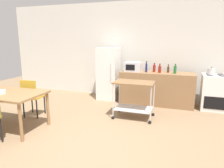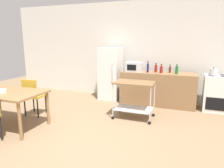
{
  "view_description": "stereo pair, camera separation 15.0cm",
  "coord_description": "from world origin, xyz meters",
  "views": [
    {
      "loc": [
        1.52,
        -3.09,
        1.78
      ],
      "look_at": [
        0.07,
        1.2,
        0.8
      ],
      "focal_mm": 33.11,
      "sensor_mm": 36.0,
      "label": 1
    },
    {
      "loc": [
        1.66,
        -3.04,
        1.78
      ],
      "look_at": [
        0.07,
        1.2,
        0.8
      ],
      "focal_mm": 33.11,
      "sensor_mm": 36.0,
      "label": 2
    }
  ],
  "objects": [
    {
      "name": "ground_plane",
      "position": [
        0.0,
        0.0,
        0.0
      ],
      "size": [
        12.0,
        12.0,
        0.0
      ],
      "primitive_type": "plane",
      "color": "#8C7051"
    },
    {
      "name": "refrigerator",
      "position": [
        -0.55,
        2.7,
        0.78
      ],
      "size": [
        0.6,
        0.63,
        1.55
      ],
      "color": "white",
      "rests_on": "ground_plane"
    },
    {
      "name": "bottle_soy_sauce",
      "position": [
        1.18,
        2.67,
        0.99
      ],
      "size": [
        0.06,
        0.06,
        0.22
      ],
      "color": "#4C2D19",
      "rests_on": "kitchen_counter"
    },
    {
      "name": "chair_mustard",
      "position": [
        -1.72,
        0.68,
        0.52
      ],
      "size": [
        0.44,
        0.44,
        0.89
      ],
      "rotation": [
        0.0,
        0.0,
        3.26
      ],
      "color": "gold",
      "rests_on": "ground_plane"
    },
    {
      "name": "bottle_olive_oil",
      "position": [
        0.97,
        2.56,
        1.0
      ],
      "size": [
        0.08,
        0.08,
        0.24
      ],
      "color": "maroon",
      "rests_on": "kitchen_counter"
    },
    {
      "name": "bottle_wine",
      "position": [
        0.61,
        2.52,
        1.03
      ],
      "size": [
        0.06,
        0.06,
        0.31
      ],
      "color": "navy",
      "rests_on": "kitchen_counter"
    },
    {
      "name": "fruit_bowl",
      "position": [
        -1.76,
        -0.11,
        0.78
      ],
      "size": [
        0.18,
        0.18,
        0.07
      ],
      "primitive_type": "cylinder",
      "color": "white",
      "rests_on": "dining_table"
    },
    {
      "name": "stove_oven",
      "position": [
        2.35,
        2.62,
        0.45
      ],
      "size": [
        0.6,
        0.61,
        0.92
      ],
      "color": "white",
      "rests_on": "ground_plane"
    },
    {
      "name": "kitchen_cart",
      "position": [
        0.54,
        1.37,
        0.57
      ],
      "size": [
        0.91,
        0.57,
        0.85
      ],
      "color": "brown",
      "rests_on": "ground_plane"
    },
    {
      "name": "kitchen_counter",
      "position": [
        0.9,
        2.6,
        0.45
      ],
      "size": [
        2.0,
        0.64,
        0.9
      ],
      "primitive_type": "cube",
      "color": "olive",
      "rests_on": "ground_plane"
    },
    {
      "name": "kettle",
      "position": [
        2.23,
        2.52,
        1.0
      ],
      "size": [
        0.24,
        0.17,
        0.19
      ],
      "color": "silver",
      "rests_on": "stove_oven"
    },
    {
      "name": "bottle_sesame_oil",
      "position": [
        0.81,
        2.64,
        1.0
      ],
      "size": [
        0.07,
        0.07,
        0.25
      ],
      "color": "maroon",
      "rests_on": "kitchen_counter"
    },
    {
      "name": "dining_table",
      "position": [
        -1.76,
        -0.02,
        0.67
      ],
      "size": [
        1.5,
        0.9,
        0.75
      ],
      "color": "olive",
      "rests_on": "ground_plane"
    },
    {
      "name": "back_wall",
      "position": [
        0.0,
        3.2,
        1.45
      ],
      "size": [
        8.4,
        0.12,
        2.9
      ],
      "primitive_type": "cube",
      "color": "silver",
      "rests_on": "ground_plane"
    },
    {
      "name": "microwave",
      "position": [
        0.23,
        2.57,
        1.03
      ],
      "size": [
        0.46,
        0.35,
        0.26
      ],
      "color": "silver",
      "rests_on": "kitchen_counter"
    },
    {
      "name": "bottle_vinegar",
      "position": [
        1.37,
        2.54,
        1.01
      ],
      "size": [
        0.07,
        0.07,
        0.25
      ],
      "color": "#1E6628",
      "rests_on": "kitchen_counter"
    }
  ]
}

